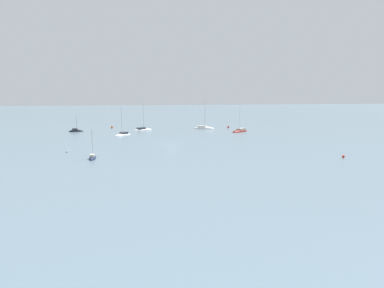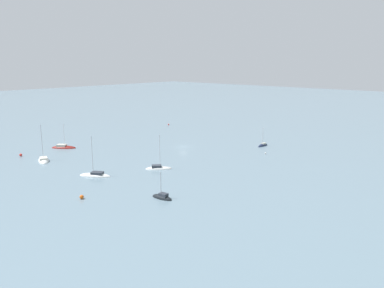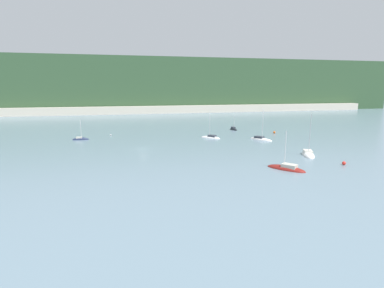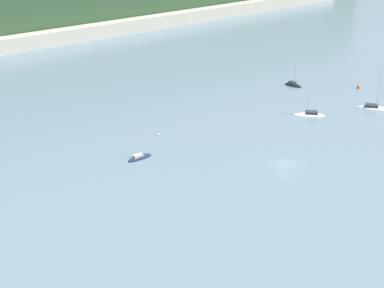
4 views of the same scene
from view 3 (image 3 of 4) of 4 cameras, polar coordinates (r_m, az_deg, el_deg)
name	(u,v)px [view 3 (image 3 of 4)]	position (r m, az deg, el deg)	size (l,w,h in m)	color
ground_plane	(143,149)	(86.40, -9.30, -0.91)	(600.00, 600.00, 0.00)	slate
hillside_ridge	(127,85)	(247.44, -12.19, 10.89)	(409.02, 85.81, 37.53)	#335133
shore_town_strip	(130,110)	(201.59, -11.71, 6.34)	(347.67, 6.00, 4.86)	beige
sailboat_0	(308,155)	(82.82, 21.23, -1.95)	(6.10, 8.85, 11.67)	white
sailboat_1	(234,130)	(124.22, 7.92, 2.73)	(2.34, 5.29, 6.58)	black
sailboat_2	(211,138)	(103.54, 3.58, 1.21)	(6.95, 6.80, 10.17)	white
sailboat_3	(261,139)	(102.36, 12.97, 0.84)	(6.56, 8.40, 11.16)	white
sailboat_4	(81,140)	(106.37, -20.46, 0.79)	(5.33, 1.58, 7.31)	#232D4C
sailboat_5	(286,169)	(67.24, 17.54, -4.54)	(7.33, 8.41, 8.97)	maroon
mooring_buoy_1	(111,135)	(112.19, -15.22, 1.67)	(0.51, 0.51, 0.51)	white
mooring_buoy_2	(344,163)	(75.80, 26.96, -3.28)	(0.83, 0.83, 0.83)	red
mooring_buoy_3	(274,132)	(117.74, 15.41, 2.17)	(0.89, 0.89, 0.89)	orange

